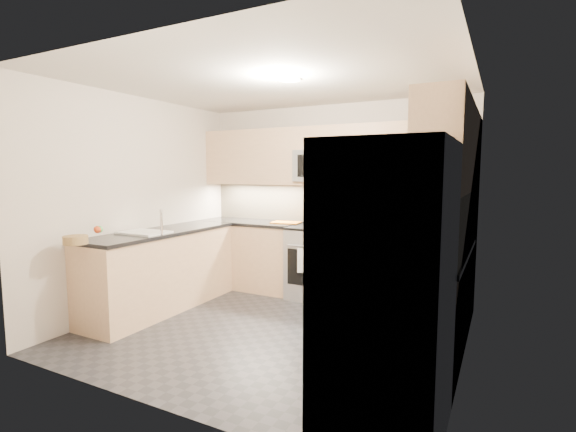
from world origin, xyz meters
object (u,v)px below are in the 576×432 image
object	(u,v)px
gas_range	(321,263)
cutting_board	(286,222)
utensil_bowl	(429,225)
refrigerator	(387,292)
fruit_basket	(75,240)
microwave	(326,166)

from	to	relation	value
gas_range	cutting_board	distance (m)	0.73
utensil_bowl	cutting_board	bearing A→B (deg)	178.33
gas_range	cutting_board	bearing A→B (deg)	173.74
refrigerator	cutting_board	distance (m)	3.18
gas_range	fruit_basket	bearing A→B (deg)	-123.17
utensil_bowl	fruit_basket	bearing A→B (deg)	-140.52
gas_range	utensil_bowl	bearing A→B (deg)	0.22
microwave	cutting_board	xyz separation A→B (m)	(-0.54, -0.07, -0.75)
microwave	cutting_board	distance (m)	0.93
utensil_bowl	cutting_board	size ratio (longest dim) A/B	0.74
gas_range	utensil_bowl	world-z (taller)	utensil_bowl
microwave	fruit_basket	xyz separation A→B (m)	(-1.53, -2.47, -0.72)
cutting_board	fruit_basket	world-z (taller)	fruit_basket
refrigerator	cutting_board	xyz separation A→B (m)	(-1.99, 2.48, 0.05)
utensil_bowl	gas_range	bearing A→B (deg)	-179.78
gas_range	microwave	size ratio (longest dim) A/B	1.20
refrigerator	utensil_bowl	xyz separation A→B (m)	(-0.13, 2.43, 0.12)
microwave	refrigerator	distance (m)	3.04
cutting_board	microwave	bearing A→B (deg)	6.91
gas_range	fruit_basket	world-z (taller)	fruit_basket
utensil_bowl	refrigerator	bearing A→B (deg)	-86.91
refrigerator	fruit_basket	distance (m)	2.98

